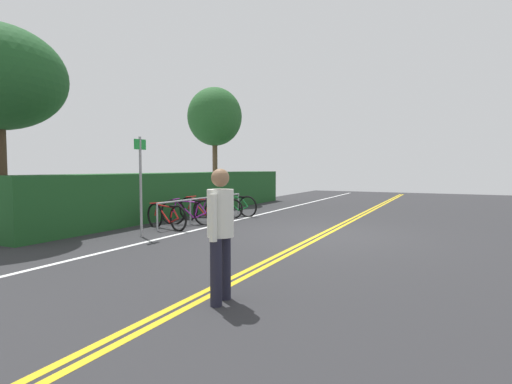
# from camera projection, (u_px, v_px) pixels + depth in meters

# --- Properties ---
(ground_plane) EXTENTS (37.08, 12.33, 0.05)m
(ground_plane) POSITION_uv_depth(u_px,v_px,m) (323.00, 236.00, 9.76)
(ground_plane) COLOR #2B2B2D
(centre_line_yellow_inner) EXTENTS (33.37, 0.10, 0.00)m
(centre_line_yellow_inner) POSITION_uv_depth(u_px,v_px,m) (326.00, 235.00, 9.72)
(centre_line_yellow_inner) COLOR gold
(centre_line_yellow_inner) RESTS_ON ground_plane
(centre_line_yellow_outer) EXTENTS (33.37, 0.10, 0.00)m
(centre_line_yellow_outer) POSITION_uv_depth(u_px,v_px,m) (320.00, 234.00, 9.80)
(centre_line_yellow_outer) COLOR gold
(centre_line_yellow_outer) RESTS_ON ground_plane
(bike_lane_stripe_white) EXTENTS (33.37, 0.12, 0.00)m
(bike_lane_stripe_white) POSITION_uv_depth(u_px,v_px,m) (212.00, 226.00, 11.18)
(bike_lane_stripe_white) COLOR white
(bike_lane_stripe_white) RESTS_ON ground_plane
(bike_rack) EXTENTS (4.40, 0.05, 0.74)m
(bike_rack) POSITION_uv_depth(u_px,v_px,m) (204.00, 203.00, 12.21)
(bike_rack) COLOR #9EA0A5
(bike_rack) RESTS_ON ground_plane
(bicycle_0) EXTENTS (0.57, 1.67, 0.72)m
(bicycle_0) POSITION_uv_depth(u_px,v_px,m) (166.00, 216.00, 10.67)
(bicycle_0) COLOR black
(bicycle_0) RESTS_ON ground_plane
(bicycle_1) EXTENTS (0.59, 1.70, 0.78)m
(bicycle_1) POSITION_uv_depth(u_px,v_px,m) (189.00, 212.00, 11.44)
(bicycle_1) COLOR black
(bicycle_1) RESTS_ON ground_plane
(bicycle_2) EXTENTS (0.46, 1.81, 0.78)m
(bicycle_2) POSITION_uv_depth(u_px,v_px,m) (202.00, 209.00, 12.20)
(bicycle_2) COLOR black
(bicycle_2) RESTS_ON ground_plane
(bicycle_3) EXTENTS (0.65, 1.57, 0.68)m
(bicycle_3) POSITION_uv_depth(u_px,v_px,m) (218.00, 208.00, 12.96)
(bicycle_3) COLOR black
(bicycle_3) RESTS_ON ground_plane
(bicycle_4) EXTENTS (0.46, 1.79, 0.75)m
(bicycle_4) POSITION_uv_depth(u_px,v_px,m) (235.00, 205.00, 13.62)
(bicycle_4) COLOR black
(bicycle_4) RESTS_ON ground_plane
(pedestrian) EXTENTS (0.49, 0.32, 1.62)m
(pedestrian) POSITION_uv_depth(u_px,v_px,m) (220.00, 226.00, 4.78)
(pedestrian) COLOR #1E1E2D
(pedestrian) RESTS_ON ground_plane
(sign_post_near) EXTENTS (0.36, 0.06, 2.36)m
(sign_post_near) POSITION_uv_depth(u_px,v_px,m) (141.00, 177.00, 9.37)
(sign_post_near) COLOR gray
(sign_post_near) RESTS_ON ground_plane
(hedge_backdrop) EXTENTS (13.35, 1.36, 1.46)m
(hedge_backdrop) POSITION_uv_depth(u_px,v_px,m) (185.00, 193.00, 14.35)
(hedge_backdrop) COLOR #1C4C21
(hedge_backdrop) RESTS_ON ground_plane
(tree_mid) EXTENTS (2.47, 2.47, 5.28)m
(tree_mid) POSITION_uv_depth(u_px,v_px,m) (215.00, 117.00, 18.17)
(tree_mid) COLOR brown
(tree_mid) RESTS_ON ground_plane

